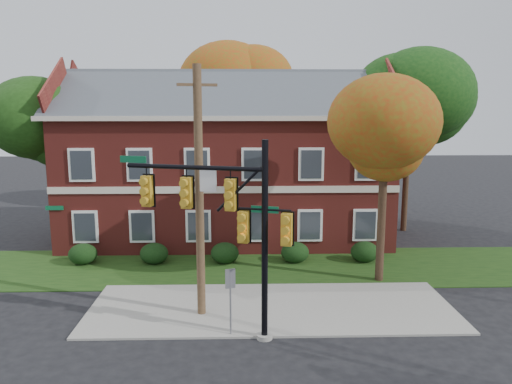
{
  "coord_description": "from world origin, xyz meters",
  "views": [
    {
      "loc": [
        -1.1,
        -17.21,
        7.78
      ],
      "look_at": [
        -0.55,
        3.0,
        4.24
      ],
      "focal_mm": 35.0,
      "sensor_mm": 36.0,
      "label": 1
    }
  ],
  "objects_px": {
    "tree_near_right": "(392,132)",
    "hedge_far_left": "(83,254)",
    "hedge_left": "(154,254)",
    "tree_left_rear": "(50,125)",
    "sign_post": "(230,291)",
    "apartment_building": "(227,153)",
    "traffic_signal": "(229,216)",
    "hedge_far_right": "(365,252)",
    "tree_right_rear": "(416,99)",
    "tree_far_rear": "(248,90)",
    "hedge_right": "(295,252)",
    "hedge_center": "(225,253)",
    "utility_pole": "(199,193)"
  },
  "relations": [
    {
      "from": "utility_pole",
      "to": "hedge_far_right",
      "type": "bearing_deg",
      "value": 20.41
    },
    {
      "from": "hedge_far_right",
      "to": "apartment_building",
      "type": "bearing_deg",
      "value": 143.11
    },
    {
      "from": "apartment_building",
      "to": "hedge_far_left",
      "type": "relative_size",
      "value": 13.43
    },
    {
      "from": "tree_left_rear",
      "to": "sign_post",
      "type": "relative_size",
      "value": 3.72
    },
    {
      "from": "hedge_far_left",
      "to": "hedge_center",
      "type": "bearing_deg",
      "value": 0.0
    },
    {
      "from": "apartment_building",
      "to": "sign_post",
      "type": "bearing_deg",
      "value": -87.95
    },
    {
      "from": "hedge_far_right",
      "to": "traffic_signal",
      "type": "relative_size",
      "value": 0.21
    },
    {
      "from": "tree_right_rear",
      "to": "hedge_far_left",
      "type": "bearing_deg",
      "value": -161.55
    },
    {
      "from": "hedge_center",
      "to": "tree_near_right",
      "type": "distance_m",
      "value": 9.9
    },
    {
      "from": "apartment_building",
      "to": "hedge_far_right",
      "type": "distance_m",
      "value": 9.82
    },
    {
      "from": "hedge_left",
      "to": "hedge_right",
      "type": "height_order",
      "value": "same"
    },
    {
      "from": "apartment_building",
      "to": "hedge_right",
      "type": "bearing_deg",
      "value": -56.33
    },
    {
      "from": "utility_pole",
      "to": "sign_post",
      "type": "relative_size",
      "value": 3.85
    },
    {
      "from": "hedge_center",
      "to": "traffic_signal",
      "type": "bearing_deg",
      "value": -86.69
    },
    {
      "from": "hedge_far_right",
      "to": "tree_near_right",
      "type": "height_order",
      "value": "tree_near_right"
    },
    {
      "from": "hedge_right",
      "to": "tree_near_right",
      "type": "relative_size",
      "value": 0.16
    },
    {
      "from": "tree_far_rear",
      "to": "hedge_right",
      "type": "bearing_deg",
      "value": -80.64
    },
    {
      "from": "tree_far_rear",
      "to": "sign_post",
      "type": "xyz_separation_m",
      "value": [
        -0.87,
        -21.07,
        -7.22
      ]
    },
    {
      "from": "hedge_center",
      "to": "hedge_far_right",
      "type": "xyz_separation_m",
      "value": [
        7.0,
        0.0,
        0.0
      ]
    },
    {
      "from": "hedge_right",
      "to": "hedge_center",
      "type": "bearing_deg",
      "value": 180.0
    },
    {
      "from": "hedge_left",
      "to": "tree_near_right",
      "type": "bearing_deg",
      "value": -14.81
    },
    {
      "from": "hedge_center",
      "to": "hedge_far_right",
      "type": "relative_size",
      "value": 1.0
    },
    {
      "from": "tree_near_right",
      "to": "hedge_far_left",
      "type": "bearing_deg",
      "value": 168.73
    },
    {
      "from": "tree_left_rear",
      "to": "sign_post",
      "type": "bearing_deg",
      "value": -49.88
    },
    {
      "from": "tree_left_rear",
      "to": "traffic_signal",
      "type": "xyz_separation_m",
      "value": [
        10.19,
        -12.01,
        -2.52
      ]
    },
    {
      "from": "tree_left_rear",
      "to": "traffic_signal",
      "type": "relative_size",
      "value": 1.32
    },
    {
      "from": "tree_far_rear",
      "to": "hedge_center",
      "type": "bearing_deg",
      "value": -95.85
    },
    {
      "from": "hedge_far_left",
      "to": "hedge_center",
      "type": "relative_size",
      "value": 1.0
    },
    {
      "from": "traffic_signal",
      "to": "tree_near_right",
      "type": "bearing_deg",
      "value": 52.33
    },
    {
      "from": "utility_pole",
      "to": "hedge_right",
      "type": "bearing_deg",
      "value": 37.57
    },
    {
      "from": "hedge_far_right",
      "to": "tree_left_rear",
      "type": "bearing_deg",
      "value": 166.11
    },
    {
      "from": "tree_far_rear",
      "to": "utility_pole",
      "type": "bearing_deg",
      "value": -95.92
    },
    {
      "from": "hedge_far_left",
      "to": "tree_left_rear",
      "type": "bearing_deg",
      "value": 123.42
    },
    {
      "from": "traffic_signal",
      "to": "hedge_far_left",
      "type": "bearing_deg",
      "value": 149.08
    },
    {
      "from": "apartment_building",
      "to": "hedge_right",
      "type": "distance_m",
      "value": 7.73
    },
    {
      "from": "hedge_far_right",
      "to": "tree_right_rear",
      "type": "relative_size",
      "value": 0.13
    },
    {
      "from": "apartment_building",
      "to": "tree_left_rear",
      "type": "xyz_separation_m",
      "value": [
        -9.73,
        -1.12,
        1.69
      ]
    },
    {
      "from": "hedge_center",
      "to": "traffic_signal",
      "type": "xyz_separation_m",
      "value": [
        0.45,
        -7.87,
        3.64
      ]
    },
    {
      "from": "tree_left_rear",
      "to": "tree_far_rear",
      "type": "height_order",
      "value": "tree_far_rear"
    },
    {
      "from": "tree_left_rear",
      "to": "tree_right_rear",
      "type": "height_order",
      "value": "tree_right_rear"
    },
    {
      "from": "hedge_left",
      "to": "tree_left_rear",
      "type": "height_order",
      "value": "tree_left_rear"
    },
    {
      "from": "hedge_center",
      "to": "sign_post",
      "type": "distance_m",
      "value": 8.06
    },
    {
      "from": "hedge_right",
      "to": "tree_left_rear",
      "type": "relative_size",
      "value": 0.16
    },
    {
      "from": "hedge_right",
      "to": "sign_post",
      "type": "distance_m",
      "value": 8.6
    },
    {
      "from": "tree_far_rear",
      "to": "tree_left_rear",
      "type": "bearing_deg",
      "value": -141.03
    },
    {
      "from": "apartment_building",
      "to": "traffic_signal",
      "type": "distance_m",
      "value": 13.16
    },
    {
      "from": "apartment_building",
      "to": "tree_near_right",
      "type": "bearing_deg",
      "value": -48.23
    },
    {
      "from": "tree_near_right",
      "to": "hedge_left",
      "type": "bearing_deg",
      "value": 165.19
    },
    {
      "from": "tree_near_right",
      "to": "tree_far_rear",
      "type": "relative_size",
      "value": 0.74
    },
    {
      "from": "apartment_building",
      "to": "hedge_right",
      "type": "relative_size",
      "value": 13.43
    }
  ]
}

